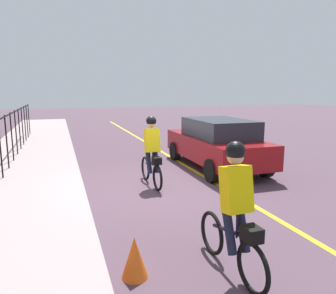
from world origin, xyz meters
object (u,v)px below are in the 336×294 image
(traffic_cone_near, at_px, (135,257))
(cyclist_lead, at_px, (152,152))
(cyclist_follow, at_px, (235,210))
(patrol_sedan, at_px, (217,143))

(traffic_cone_near, bearing_deg, cyclist_lead, -19.14)
(cyclist_lead, relative_size, traffic_cone_near, 3.21)
(cyclist_follow, height_order, patrol_sedan, cyclist_follow)
(traffic_cone_near, bearing_deg, patrol_sedan, -36.71)
(cyclist_lead, distance_m, patrol_sedan, 2.78)
(cyclist_follow, xyz_separation_m, traffic_cone_near, (0.35, 1.27, -0.63))
(cyclist_lead, xyz_separation_m, traffic_cone_near, (-3.95, 1.37, -0.63))
(patrol_sedan, bearing_deg, traffic_cone_near, 143.88)
(cyclist_lead, distance_m, cyclist_follow, 4.30)
(cyclist_lead, bearing_deg, cyclist_follow, 177.06)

